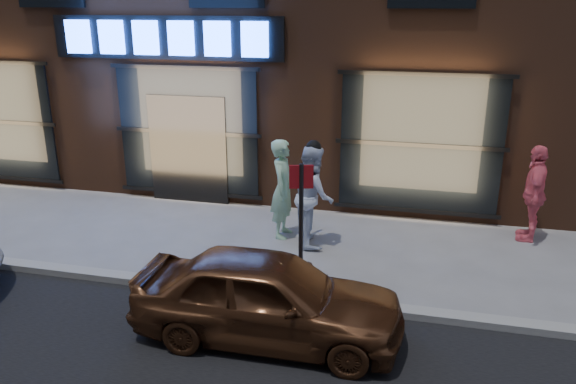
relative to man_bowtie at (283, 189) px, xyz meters
name	(u,v)px	position (x,y,z in m)	size (l,w,h in m)	color
ground	(98,278)	(-2.54, -2.47, -0.96)	(90.00, 90.00, 0.00)	slate
curb	(98,275)	(-2.54, -2.47, -0.90)	(60.00, 0.25, 0.12)	gray
man_bowtie	(283,189)	(0.00, 0.00, 0.00)	(0.70, 0.46, 1.91)	#B6F0C1
man_cap	(313,195)	(0.62, -0.22, -0.01)	(0.92, 0.72, 1.90)	white
passerby	(534,193)	(4.61, 0.93, -0.03)	(1.08, 0.45, 1.85)	#F56577
gold_sedan	(268,297)	(0.65, -3.44, -0.34)	(1.45, 3.60, 1.23)	brown
sign_post	(301,220)	(0.86, -2.37, 0.35)	(0.34, 0.12, 2.16)	#262628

